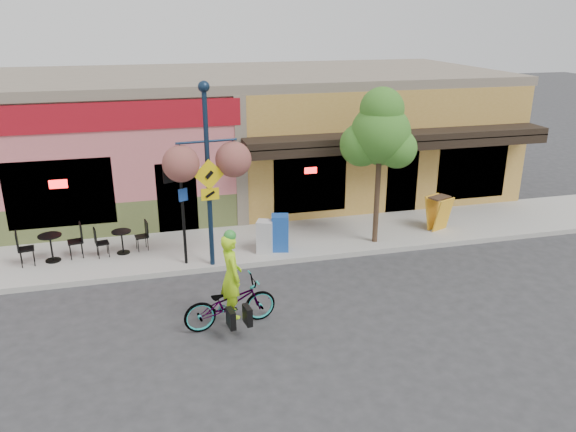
{
  "coord_description": "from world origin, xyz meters",
  "views": [
    {
      "loc": [
        -3.74,
        -13.09,
        6.46
      ],
      "look_at": [
        -0.27,
        0.5,
        1.4
      ],
      "focal_mm": 35.0,
      "sensor_mm": 36.0,
      "label": 1
    }
  ],
  "objects_px": {
    "building": "(249,133)",
    "newspaper_box_blue": "(280,233)",
    "one_way_sign": "(183,216)",
    "bicycle": "(230,303)",
    "street_tree": "(379,167)",
    "cyclist_rider": "(232,286)",
    "lamp_post": "(208,177)",
    "newspaper_box_grey": "(265,237)"
  },
  "relations": [
    {
      "from": "building",
      "to": "one_way_sign",
      "type": "xyz_separation_m",
      "value": [
        -2.99,
        -6.58,
        -0.77
      ]
    },
    {
      "from": "one_way_sign",
      "to": "building",
      "type": "bearing_deg",
      "value": 41.65
    },
    {
      "from": "bicycle",
      "to": "street_tree",
      "type": "height_order",
      "value": "street_tree"
    },
    {
      "from": "newspaper_box_blue",
      "to": "cyclist_rider",
      "type": "bearing_deg",
      "value": -105.78
    },
    {
      "from": "lamp_post",
      "to": "newspaper_box_grey",
      "type": "relative_size",
      "value": 5.19
    },
    {
      "from": "building",
      "to": "lamp_post",
      "type": "xyz_separation_m",
      "value": [
        -2.31,
        -6.82,
        0.31
      ]
    },
    {
      "from": "bicycle",
      "to": "one_way_sign",
      "type": "height_order",
      "value": "one_way_sign"
    },
    {
      "from": "building",
      "to": "bicycle",
      "type": "distance_m",
      "value": 10.2
    },
    {
      "from": "cyclist_rider",
      "to": "lamp_post",
      "type": "distance_m",
      "value": 3.39
    },
    {
      "from": "bicycle",
      "to": "street_tree",
      "type": "relative_size",
      "value": 0.45
    },
    {
      "from": "cyclist_rider",
      "to": "one_way_sign",
      "type": "distance_m",
      "value": 3.35
    },
    {
      "from": "cyclist_rider",
      "to": "newspaper_box_grey",
      "type": "height_order",
      "value": "cyclist_rider"
    },
    {
      "from": "street_tree",
      "to": "bicycle",
      "type": "bearing_deg",
      "value": -144.67
    },
    {
      "from": "cyclist_rider",
      "to": "lamp_post",
      "type": "bearing_deg",
      "value": -6.75
    },
    {
      "from": "building",
      "to": "cyclist_rider",
      "type": "distance_m",
      "value": 10.13
    },
    {
      "from": "lamp_post",
      "to": "newspaper_box_blue",
      "type": "bearing_deg",
      "value": 8.77
    },
    {
      "from": "one_way_sign",
      "to": "newspaper_box_grey",
      "type": "distance_m",
      "value": 2.39
    },
    {
      "from": "building",
      "to": "one_way_sign",
      "type": "height_order",
      "value": "building"
    },
    {
      "from": "building",
      "to": "newspaper_box_grey",
      "type": "height_order",
      "value": "building"
    },
    {
      "from": "lamp_post",
      "to": "bicycle",
      "type": "bearing_deg",
      "value": -94.45
    },
    {
      "from": "bicycle",
      "to": "newspaper_box_blue",
      "type": "distance_m",
      "value": 3.98
    },
    {
      "from": "cyclist_rider",
      "to": "newspaper_box_grey",
      "type": "distance_m",
      "value": 3.74
    },
    {
      "from": "bicycle",
      "to": "newspaper_box_grey",
      "type": "bearing_deg",
      "value": -32.07
    },
    {
      "from": "one_way_sign",
      "to": "newspaper_box_grey",
      "type": "relative_size",
      "value": 2.86
    },
    {
      "from": "one_way_sign",
      "to": "newspaper_box_blue",
      "type": "bearing_deg",
      "value": -18.63
    },
    {
      "from": "newspaper_box_grey",
      "to": "building",
      "type": "bearing_deg",
      "value": 106.84
    },
    {
      "from": "bicycle",
      "to": "cyclist_rider",
      "type": "bearing_deg",
      "value": -98.23
    },
    {
      "from": "one_way_sign",
      "to": "newspaper_box_blue",
      "type": "relative_size",
      "value": 2.55
    },
    {
      "from": "building",
      "to": "newspaper_box_blue",
      "type": "bearing_deg",
      "value": -93.01
    },
    {
      "from": "bicycle",
      "to": "one_way_sign",
      "type": "xyz_separation_m",
      "value": [
        -0.7,
        3.22,
        0.94
      ]
    },
    {
      "from": "one_way_sign",
      "to": "street_tree",
      "type": "bearing_deg",
      "value": -21.96
    },
    {
      "from": "building",
      "to": "newspaper_box_blue",
      "type": "xyz_separation_m",
      "value": [
        -0.33,
        -6.33,
        -1.58
      ]
    },
    {
      "from": "cyclist_rider",
      "to": "street_tree",
      "type": "xyz_separation_m",
      "value": [
        4.75,
        3.41,
        1.47
      ]
    },
    {
      "from": "newspaper_box_grey",
      "to": "cyclist_rider",
      "type": "bearing_deg",
      "value": -89.38
    },
    {
      "from": "one_way_sign",
      "to": "newspaper_box_blue",
      "type": "height_order",
      "value": "one_way_sign"
    },
    {
      "from": "newspaper_box_blue",
      "to": "building",
      "type": "bearing_deg",
      "value": 99.99
    },
    {
      "from": "cyclist_rider",
      "to": "newspaper_box_grey",
      "type": "relative_size",
      "value": 2.03
    },
    {
      "from": "bicycle",
      "to": "street_tree",
      "type": "distance_m",
      "value": 6.18
    },
    {
      "from": "building",
      "to": "newspaper_box_blue",
      "type": "distance_m",
      "value": 6.54
    },
    {
      "from": "bicycle",
      "to": "newspaper_box_blue",
      "type": "bearing_deg",
      "value": -37.64
    },
    {
      "from": "building",
      "to": "newspaper_box_grey",
      "type": "bearing_deg",
      "value": -96.92
    },
    {
      "from": "one_way_sign",
      "to": "street_tree",
      "type": "height_order",
      "value": "street_tree"
    }
  ]
}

